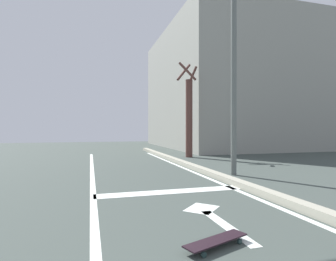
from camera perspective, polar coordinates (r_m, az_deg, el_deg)
name	(u,v)px	position (r m, az deg, el deg)	size (l,w,h in m)	color
lane_line_center	(94,208)	(4.86, -15.32, -15.41)	(0.12, 20.00, 0.01)	silver
lane_line_curbside	(251,196)	(5.73, 16.94, -12.98)	(0.12, 20.00, 0.01)	silver
stop_bar	(170,192)	(5.85, 0.52, -12.70)	(3.13, 0.40, 0.01)	silver
lane_arrow_stem	(227,226)	(3.98, 12.18, -19.00)	(0.16, 1.40, 0.01)	silver
lane_arrow_head	(202,208)	(4.71, 7.10, -15.91)	(0.56, 0.44, 0.01)	silver
curb_strip	(262,192)	(5.85, 19.04, -12.03)	(0.24, 24.00, 0.14)	#A6A390
spare_skateboard	(216,241)	(3.31, 10.08, -21.83)	(0.85, 0.48, 0.09)	black
traffic_signal_mast	(197,31)	(7.98, 6.05, 20.12)	(5.24, 0.34, 5.81)	slate
roadside_tree	(189,114)	(12.79, 4.40, 3.51)	(1.08, 1.13, 4.50)	brown
building_block	(234,91)	(21.66, 13.67, 8.05)	(10.87, 12.22, 8.47)	#97998E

